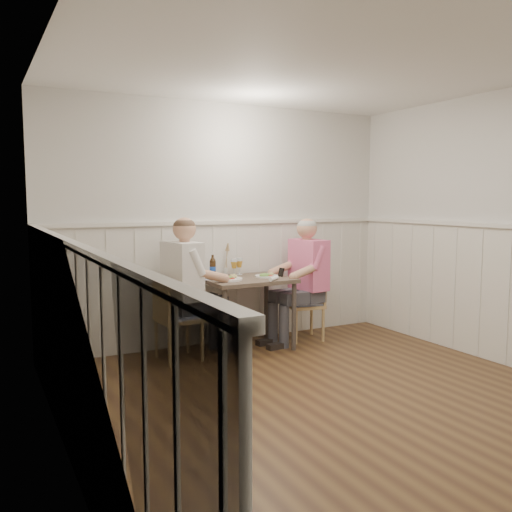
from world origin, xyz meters
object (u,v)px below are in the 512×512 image
Objects in this scene: dining_table at (247,288)px; beer_bottle at (213,267)px; man_in_pink at (305,289)px; grass_vase at (226,260)px; chair_left at (174,315)px; chair_right at (308,301)px; diner_cream at (186,298)px.

dining_table is 0.42m from beer_bottle.
man_in_pink is 0.94m from grass_vase.
beer_bottle is 0.65× the size of grass_vase.
chair_left is at bearing -152.60° from beer_bottle.
grass_vase is at bearing 161.54° from chair_right.
man_in_pink reaches higher than beer_bottle.
man_in_pink reaches higher than chair_left.
man_in_pink reaches higher than chair_right.
man_in_pink reaches higher than grass_vase.
dining_table is at bearing -178.86° from chair_right.
chair_right is 0.58× the size of man_in_pink.
chair_left is (-0.83, -0.07, -0.19)m from dining_table.
beer_bottle is at bearing 166.97° from man_in_pink.
diner_cream reaches higher than grass_vase.
man_in_pink is at bearing -22.49° from grass_vase.
man_in_pink is 1.39m from diner_cream.
chair_right reaches higher than dining_table.
diner_cream is (-0.68, -0.01, -0.05)m from dining_table.
chair_right is at bearing -10.05° from beer_bottle.
beer_bottle is at bearing 145.67° from dining_table.
diner_cream is (-1.39, 0.01, 0.01)m from man_in_pink.
chair_right is at bearing 1.11° from diner_cream.
dining_table is 0.64× the size of man_in_pink.
grass_vase reaches higher than chair_left.
man_in_pink is 5.78× the size of beer_bottle.
chair_left is 0.59× the size of diner_cream.
chair_right is 2.18× the size of grass_vase.
dining_table is at bearing -71.19° from grass_vase.
grass_vase is at bearing 27.46° from chair_left.
chair_left reaches higher than chair_right.
grass_vase reaches higher than dining_table.
beer_bottle is (0.53, 0.28, 0.40)m from chair_left.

